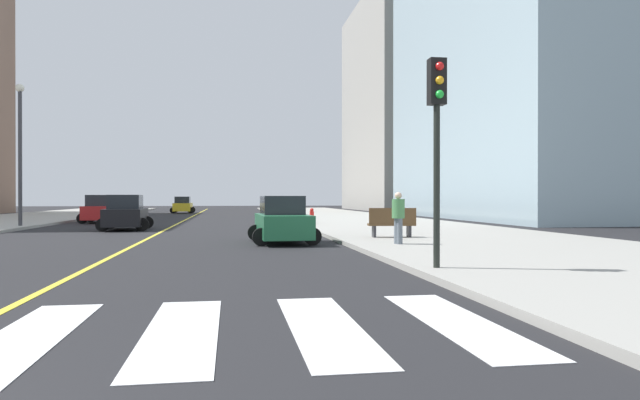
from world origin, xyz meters
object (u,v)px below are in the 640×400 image
(car_black_nearest, at_px, (126,214))
(fire_hydrant, at_px, (312,216))
(traffic_light_near_corner, at_px, (437,120))
(park_bench, at_px, (392,223))
(car_red_fifth, at_px, (101,210))
(car_yellow_second, at_px, (183,205))
(street_lamp, at_px, (20,142))
(pedestrian_waiting_east, at_px, (398,215))
(car_green_third, at_px, (283,221))

(car_black_nearest, height_order, fire_hydrant, car_black_nearest)
(traffic_light_near_corner, distance_m, park_bench, 9.70)
(car_red_fifth, bearing_deg, car_yellow_second, 79.84)
(car_red_fifth, relative_size, park_bench, 2.24)
(park_bench, bearing_deg, street_lamp, 61.53)
(park_bench, height_order, street_lamp, street_lamp)
(pedestrian_waiting_east, relative_size, fire_hydrant, 1.91)
(fire_hydrant, height_order, street_lamp, street_lamp)
(pedestrian_waiting_east, bearing_deg, car_yellow_second, -178.35)
(car_black_nearest, xyz_separation_m, car_green_third, (7.20, -9.46, -0.04))
(fire_hydrant, bearing_deg, car_yellow_second, 108.89)
(park_bench, xyz_separation_m, pedestrian_waiting_east, (-0.66, -3.01, 0.39))
(car_yellow_second, bearing_deg, street_lamp, -101.70)
(car_black_nearest, bearing_deg, car_red_fifth, 106.85)
(traffic_light_near_corner, bearing_deg, fire_hydrant, -90.91)
(car_yellow_second, distance_m, street_lamp, 29.93)
(car_yellow_second, relative_size, park_bench, 2.13)
(car_yellow_second, distance_m, traffic_light_near_corner, 50.88)
(car_green_third, distance_m, fire_hydrant, 12.69)
(car_black_nearest, relative_size, park_bench, 2.22)
(car_black_nearest, relative_size, pedestrian_waiting_east, 2.42)
(car_black_nearest, height_order, pedestrian_waiting_east, pedestrian_waiting_east)
(traffic_light_near_corner, bearing_deg, car_yellow_second, -79.31)
(car_green_third, xyz_separation_m, pedestrian_waiting_east, (3.53, -2.88, 0.28))
(car_red_fifth, distance_m, park_bench, 23.26)
(traffic_light_near_corner, bearing_deg, park_bench, -100.31)
(car_black_nearest, height_order, car_green_third, car_black_nearest)
(car_black_nearest, relative_size, street_lamp, 0.54)
(fire_hydrant, distance_m, street_lamp, 16.46)
(park_bench, height_order, pedestrian_waiting_east, pedestrian_waiting_east)
(park_bench, distance_m, pedestrian_waiting_east, 3.11)
(car_yellow_second, xyz_separation_m, traffic_light_near_corner, (9.42, -49.94, 2.52))
(car_yellow_second, xyz_separation_m, car_red_fifth, (-3.40, -22.56, 0.04))
(car_green_third, relative_size, car_red_fifth, 0.95)
(car_red_fifth, relative_size, fire_hydrant, 4.66)
(park_bench, relative_size, pedestrian_waiting_east, 1.09)
(car_green_third, bearing_deg, car_red_fifth, -62.71)
(car_green_third, height_order, park_bench, car_green_third)
(pedestrian_waiting_east, xyz_separation_m, street_lamp, (-16.61, 14.74, 3.55))
(car_black_nearest, xyz_separation_m, car_red_fifth, (-3.10, 8.87, 0.01))
(car_yellow_second, xyz_separation_m, fire_hydrant, (9.76, -28.53, -0.24))
(park_bench, bearing_deg, car_black_nearest, 56.38)
(car_green_third, bearing_deg, street_lamp, -44.22)
(traffic_light_near_corner, bearing_deg, car_green_third, -74.42)
(car_yellow_second, xyz_separation_m, street_lamp, (-6.18, -29.04, 3.82))
(car_yellow_second, height_order, park_bench, car_yellow_second)
(car_green_third, distance_m, park_bench, 4.20)
(fire_hydrant, xyz_separation_m, street_lamp, (-15.95, -0.51, 4.06))
(traffic_light_near_corner, distance_m, fire_hydrant, 21.59)
(car_black_nearest, relative_size, car_green_third, 1.05)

